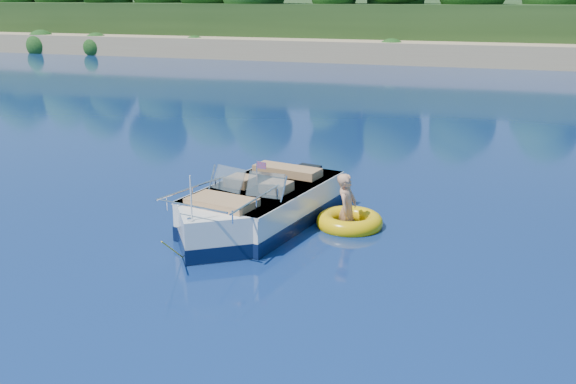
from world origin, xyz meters
name	(u,v)px	position (x,y,z in m)	size (l,w,h in m)	color
ground	(356,255)	(0.00, 0.00, 0.00)	(160.00, 160.00, 0.00)	#091842
shoreline	(484,30)	(0.00, 63.77, 0.98)	(170.00, 59.00, 6.00)	tan
motorboat	(255,211)	(-2.34, 0.84, 0.36)	(2.68, 5.54, 1.86)	white
tow_tube	(349,222)	(-0.48, 1.51, 0.10)	(1.67, 1.67, 0.37)	yellow
boy	(347,226)	(-0.53, 1.48, 0.00)	(0.59, 0.39, 1.62)	tan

